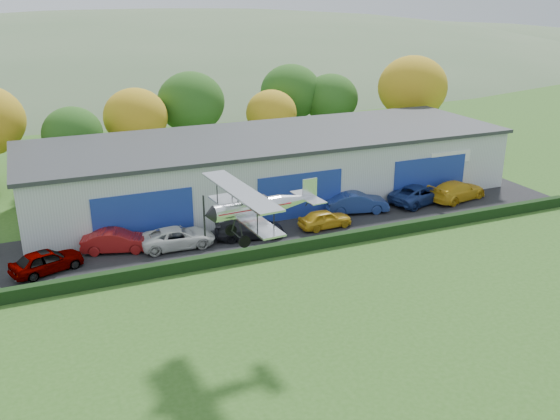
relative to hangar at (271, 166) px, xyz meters
name	(u,v)px	position (x,y,z in m)	size (l,w,h in m)	color
ground	(408,399)	(-5.00, -27.98, -2.66)	(300.00, 300.00, 0.00)	#2D551B
apron	(281,225)	(-2.00, -6.98, -2.63)	(48.00, 9.00, 0.05)	black
hedge	(309,244)	(-2.00, -11.78, -2.26)	(46.00, 0.60, 0.80)	black
hangar	(271,166)	(0.00, 0.00, 0.00)	(40.60, 12.60, 5.30)	#B2B7BC
tree_belt	(184,110)	(-4.15, 12.64, 2.95)	(75.70, 13.22, 10.12)	#3D2614
distant_hills	(66,118)	(-9.38, 112.02, -15.70)	(430.00, 196.00, 56.00)	#4C6642
car_0	(47,261)	(-18.65, -8.60, -1.85)	(1.79, 4.44, 1.51)	gray
car_1	(117,241)	(-14.13, -7.07, -1.85)	(1.60, 4.60, 1.52)	maroon
car_2	(178,237)	(-10.15, -7.96, -1.90)	(2.34, 5.08, 1.41)	silver
car_3	(249,228)	(-5.05, -8.28, -1.89)	(2.01, 4.95, 1.44)	black
car_4	(325,219)	(0.81, -8.66, -1.92)	(1.62, 4.02, 1.37)	gold
car_5	(356,203)	(4.58, -6.74, -1.78)	(1.75, 5.02, 1.65)	navy
car_6	(419,194)	(10.52, -6.77, -1.83)	(2.57, 5.58, 1.55)	navy
car_7	(457,191)	(13.92, -7.39, -1.79)	(2.28, 5.60, 1.63)	gold
biplane	(257,205)	(-8.90, -20.13, 4.26)	(6.09, 7.00, 2.61)	silver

